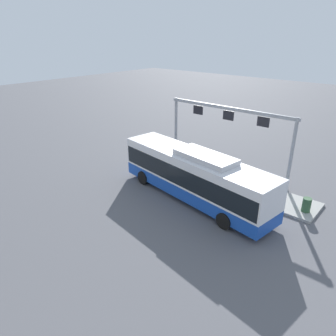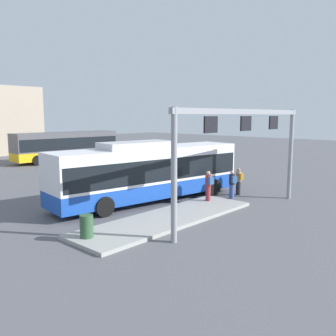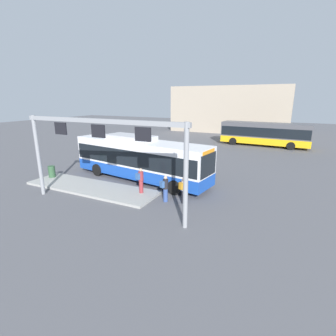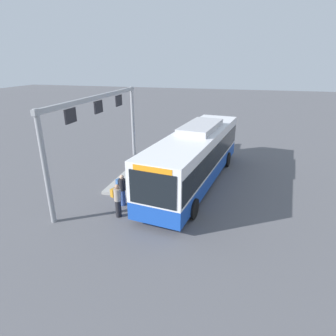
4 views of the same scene
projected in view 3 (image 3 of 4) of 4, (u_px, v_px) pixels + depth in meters
The scene contains 10 objects.
ground_plane at pixel (140, 179), 19.98m from camera, with size 120.00×120.00×0.00m, color #56565B.
platform_curb at pixel (91, 188), 17.93m from camera, with size 10.00×2.80×0.16m, color #9E9E99.
bus_main at pixel (140, 157), 19.50m from camera, with size 11.86×4.14×3.46m.
bus_background_left at pixel (265, 133), 33.62m from camera, with size 11.41×3.27×3.10m.
person_boarding at pixel (165, 188), 15.45m from camera, with size 0.51×0.60×1.67m.
person_waiting_near at pixel (183, 190), 15.19m from camera, with size 0.50×0.60×1.67m.
person_waiting_mid at pixel (141, 180), 16.49m from camera, with size 0.46×0.59×1.67m.
platform_sign_gantry at pixel (99, 144), 13.75m from camera, with size 10.67×0.24×5.20m.
station_building at pixel (230, 109), 48.10m from camera, with size 21.44×8.00×8.42m, color tan.
trash_bin at pixel (52, 172), 19.96m from camera, with size 0.52×0.52×0.90m, color #2D5133.
Camera 3 is at (10.35, -16.10, 6.20)m, focal length 26.94 mm.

